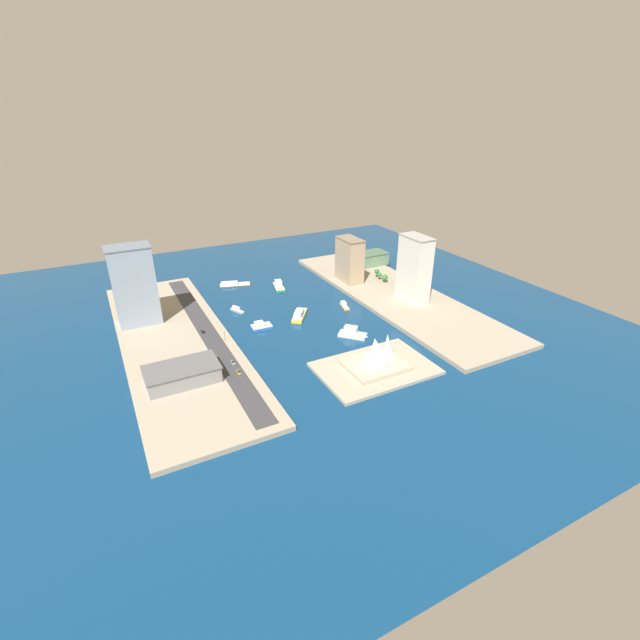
{
  "coord_description": "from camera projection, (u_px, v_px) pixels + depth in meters",
  "views": [
    {
      "loc": [
        128.17,
        283.79,
        148.03
      ],
      "look_at": [
        -10.43,
        17.07,
        3.0
      ],
      "focal_mm": 25.14,
      "sensor_mm": 36.0,
      "label": 1
    }
  ],
  "objects": [
    {
      "name": "sedan_silver",
      "position": [
        233.0,
        362.0,
        277.11
      ],
      "size": [
        1.94,
        4.6,
        1.47
      ],
      "color": "black",
      "rests_on": "road_strip"
    },
    {
      "name": "catamaran_blue",
      "position": [
        261.0,
        326.0,
        327.91
      ],
      "size": [
        16.68,
        10.63,
        4.66
      ],
      "color": "blue",
      "rests_on": "ground_plane"
    },
    {
      "name": "ferry_white_commuter",
      "position": [
        352.0,
        333.0,
        315.62
      ],
      "size": [
        19.63,
        20.08,
        7.61
      ],
      "color": "silver",
      "rests_on": "ground_plane"
    },
    {
      "name": "ferry_yellow_fast",
      "position": [
        299.0,
        315.0,
        343.85
      ],
      "size": [
        20.52,
        23.89,
        6.34
      ],
      "color": "yellow",
      "rests_on": "ground_plane"
    },
    {
      "name": "warehouse_low_gray",
      "position": [
        182.0,
        374.0,
        258.14
      ],
      "size": [
        41.95,
        24.12,
        9.63
      ],
      "color": "gray",
      "rests_on": "quay_east"
    },
    {
      "name": "hotel_broad_white",
      "position": [
        414.0,
        269.0,
        356.62
      ],
      "size": [
        15.43,
        27.79,
        53.32
      ],
      "color": "silver",
      "rests_on": "quay_west"
    },
    {
      "name": "ferry_green_doubledeck",
      "position": [
        279.0,
        286.0,
        399.1
      ],
      "size": [
        12.78,
        24.01,
        6.48
      ],
      "color": "#2D8C4C",
      "rests_on": "ground_plane"
    },
    {
      "name": "peninsula_point",
      "position": [
        375.0,
        368.0,
        276.28
      ],
      "size": [
        70.57,
        48.17,
        2.0
      ],
      "primitive_type": "cube",
      "color": "#A89E89",
      "rests_on": "ground_plane"
    },
    {
      "name": "taxi_yellow_cab",
      "position": [
        238.0,
        372.0,
        266.97
      ],
      "size": [
        1.81,
        4.68,
        1.51
      ],
      "color": "black",
      "rests_on": "road_strip"
    },
    {
      "name": "quay_west",
      "position": [
        395.0,
        295.0,
        381.68
      ],
      "size": [
        70.0,
        240.0,
        3.07
      ],
      "primitive_type": "cube",
      "color": "#9E937F",
      "rests_on": "ground_plane"
    },
    {
      "name": "opera_landmark",
      "position": [
        377.0,
        356.0,
        272.73
      ],
      "size": [
        36.26,
        29.24,
        21.53
      ],
      "color": "#BCAD93",
      "rests_on": "peninsula_point"
    },
    {
      "name": "water_taxi_orange",
      "position": [
        344.0,
        305.0,
        361.97
      ],
      "size": [
        7.17,
        15.65,
        3.73
      ],
      "color": "orange",
      "rests_on": "ground_plane"
    },
    {
      "name": "suv_black",
      "position": [
        203.0,
        331.0,
        315.28
      ],
      "size": [
        1.96,
        4.59,
        1.49
      ],
      "color": "black",
      "rests_on": "road_strip"
    },
    {
      "name": "tower_tall_glass",
      "position": [
        134.0,
        285.0,
        318.12
      ],
      "size": [
        30.0,
        20.38,
        57.64
      ],
      "color": "#8C9EB2",
      "rests_on": "quay_east"
    },
    {
      "name": "quay_east",
      "position": [
        176.0,
        342.0,
        305.7
      ],
      "size": [
        70.0,
        240.0,
        3.07
      ],
      "primitive_type": "cube",
      "color": "#9E937F",
      "rests_on": "ground_plane"
    },
    {
      "name": "barge_flat_brown",
      "position": [
        233.0,
        284.0,
        405.08
      ],
      "size": [
        29.03,
        17.06,
        3.1
      ],
      "color": "brown",
      "rests_on": "ground_plane"
    },
    {
      "name": "ground_plane",
      "position": [
        298.0,
        318.0,
        344.36
      ],
      "size": [
        440.0,
        440.0,
        0.0
      ],
      "primitive_type": "plane",
      "color": "navy"
    },
    {
      "name": "apartment_midrise_tan",
      "position": [
        350.0,
        260.0,
        399.96
      ],
      "size": [
        15.61,
        27.82,
        39.2
      ],
      "color": "tan",
      "rests_on": "quay_west"
    },
    {
      "name": "traffic_light_waterfront",
      "position": [
        224.0,
        335.0,
        302.73
      ],
      "size": [
        0.36,
        0.36,
        6.5
      ],
      "color": "black",
      "rests_on": "quay_east"
    },
    {
      "name": "yacht_sleek_gray",
      "position": [
        237.0,
        310.0,
        353.41
      ],
      "size": [
        8.3,
        14.42,
        4.29
      ],
      "color": "#999EA3",
      "rests_on": "ground_plane"
    },
    {
      "name": "park_tree_cluster",
      "position": [
        381.0,
        275.0,
        406.56
      ],
      "size": [
        5.98,
        19.28,
        8.15
      ],
      "color": "brown",
      "rests_on": "quay_west"
    },
    {
      "name": "terminal_long_green",
      "position": [
        367.0,
        259.0,
        445.22
      ],
      "size": [
        41.47,
        20.91,
        12.27
      ],
      "color": "slate",
      "rests_on": "quay_west"
    },
    {
      "name": "road_strip",
      "position": [
        208.0,
        333.0,
        314.23
      ],
      "size": [
        12.42,
        228.0,
        0.15
      ],
      "primitive_type": "cube",
      "color": "#38383D",
      "rests_on": "quay_east"
    }
  ]
}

